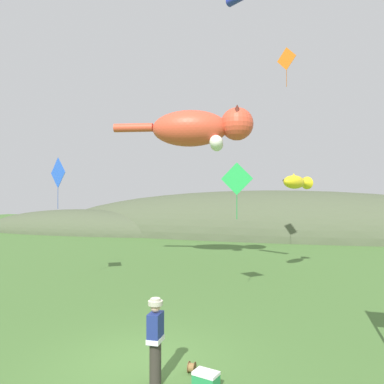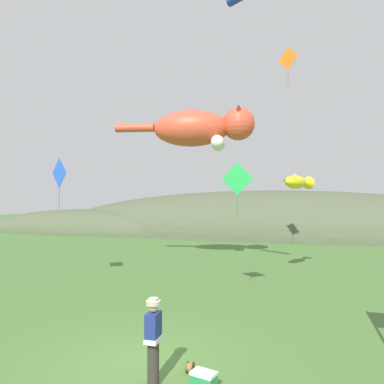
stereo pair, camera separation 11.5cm
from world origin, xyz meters
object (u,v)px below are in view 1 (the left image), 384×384
at_px(picnic_cooler, 206,381).
at_px(kite_fish_windsock, 297,182).
at_px(kite_diamond_green, 237,179).
at_px(festival_attendant, 155,339).
at_px(kite_giant_cat, 200,128).
at_px(kite_spool, 192,367).
at_px(kite_diamond_orange, 286,59).
at_px(kite_diamond_blue, 58,173).

xyz_separation_m(picnic_cooler, kite_fish_windsock, (1.50, 11.46, 4.37)).
relative_size(picnic_cooler, kite_fish_windsock, 0.22).
xyz_separation_m(picnic_cooler, kite_diamond_green, (-0.53, 6.52, 4.31)).
relative_size(festival_attendant, kite_diamond_green, 0.84).
distance_m(kite_giant_cat, kite_fish_windsock, 6.19).
bearing_deg(kite_spool, kite_diamond_orange, 83.71).
bearing_deg(picnic_cooler, kite_fish_windsock, 82.55).
height_order(kite_diamond_blue, kite_diamond_orange, kite_diamond_orange).
bearing_deg(kite_spool, picnic_cooler, -51.12).
height_order(kite_giant_cat, kite_diamond_orange, kite_diamond_orange).
bearing_deg(kite_giant_cat, kite_diamond_green, -63.00).
distance_m(kite_diamond_orange, kite_diamond_green, 9.86).
xyz_separation_m(festival_attendant, kite_diamond_green, (0.49, 6.67, 3.54)).
bearing_deg(kite_diamond_green, kite_diamond_orange, 78.01).
distance_m(festival_attendant, kite_diamond_orange, 17.24).
bearing_deg(kite_fish_windsock, kite_diamond_blue, -153.83).
bearing_deg(festival_attendant, kite_spool, 53.56).
height_order(festival_attendant, kite_spool, festival_attendant).
distance_m(kite_spool, picnic_cooler, 0.76).
height_order(kite_spool, picnic_cooler, picnic_cooler).
bearing_deg(picnic_cooler, kite_diamond_blue, 141.83).
xyz_separation_m(kite_giant_cat, kite_diamond_orange, (4.65, 0.75, 3.65)).
bearing_deg(picnic_cooler, kite_giant_cat, 106.21).
relative_size(kite_spool, kite_diamond_blue, 0.11).
distance_m(kite_spool, kite_diamond_orange, 17.13).
relative_size(kite_giant_cat, kite_fish_windsock, 3.12).
height_order(festival_attendant, kite_diamond_green, kite_diamond_green).
xyz_separation_m(festival_attendant, kite_diamond_blue, (-7.37, 6.75, 3.92)).
height_order(kite_fish_windsock, kite_diamond_orange, kite_diamond_orange).
distance_m(festival_attendant, kite_diamond_green, 7.57).
relative_size(picnic_cooler, kite_giant_cat, 0.07).
height_order(festival_attendant, kite_giant_cat, kite_giant_cat).
bearing_deg(kite_diamond_green, kite_spool, -89.44).
bearing_deg(picnic_cooler, kite_diamond_orange, 85.99).
height_order(kite_giant_cat, kite_fish_windsock, kite_giant_cat).
distance_m(kite_fish_windsock, kite_diamond_blue, 11.03).
bearing_deg(kite_diamond_blue, picnic_cooler, -38.17).
height_order(festival_attendant, kite_fish_windsock, kite_fish_windsock).
bearing_deg(kite_spool, kite_diamond_green, 90.56).
bearing_deg(kite_diamond_green, kite_diamond_blue, 179.43).
xyz_separation_m(picnic_cooler, kite_giant_cat, (-3.71, 12.75, 7.47)).
distance_m(kite_spool, kite_giant_cat, 14.66).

